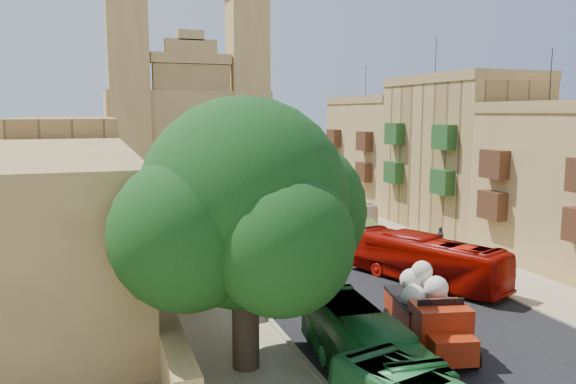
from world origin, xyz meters
TOP-DOWN VIEW (x-y plane):
  - ground at (0.00, 0.00)m, footprint 260.00×260.00m
  - road_surface at (0.00, 30.00)m, footprint 14.00×140.00m
  - sidewalk_east at (9.50, 30.00)m, footprint 5.00×140.00m
  - sidewalk_west at (-9.50, 30.00)m, footprint 5.00×140.00m
  - kerb_east at (7.00, 30.00)m, footprint 0.25×140.00m
  - kerb_west at (-7.00, 30.00)m, footprint 0.25×140.00m
  - townhouse_c at (15.95, 25.00)m, footprint 9.00×14.00m
  - townhouse_d at (15.95, 39.00)m, footprint 9.00×14.00m
  - west_wall at (-12.50, 20.00)m, footprint 1.00×40.00m
  - west_building_low at (-18.00, 18.00)m, footprint 10.00×28.00m
  - west_building_mid at (-18.00, 44.00)m, footprint 10.00×22.00m
  - church at (-0.00, 78.61)m, footprint 28.00×22.50m
  - ficus_tree at (-9.40, 4.01)m, footprint 11.23×10.34m
  - street_tree_a at (-10.00, 12.00)m, footprint 3.67×3.67m
  - street_tree_b at (-10.00, 24.00)m, footprint 3.30×3.30m
  - street_tree_c at (-10.00, 36.00)m, footprint 3.25×3.25m
  - street_tree_d at (-10.00, 48.00)m, footprint 3.40×3.40m
  - red_truck at (-1.16, 3.36)m, footprint 3.74×6.70m
  - olive_pickup at (4.00, 20.18)m, footprint 3.88×5.61m
  - bus_green_north at (-5.48, 1.00)m, footprint 3.07×10.14m
  - bus_red_east at (4.00, 11.64)m, footprint 6.36×10.86m
  - bus_cream_east at (6.48, 30.66)m, footprint 5.06×8.95m
  - car_blue_a at (-2.62, 18.50)m, footprint 2.80×4.09m
  - car_white_a at (-4.81, 33.69)m, footprint 1.45×3.85m
  - car_cream at (5.00, 22.38)m, footprint 2.54×4.29m
  - car_dkblue at (-2.61, 39.78)m, footprint 2.69×4.57m
  - car_white_b at (3.83, 43.96)m, footprint 1.44×3.50m
  - car_blue_b at (-4.10, 54.56)m, footprint 2.54×4.62m
  - pedestrian_a at (7.50, 10.44)m, footprint 0.78×0.64m
  - pedestrian_c at (10.02, 18.82)m, footprint 0.48×1.05m

SIDE VIEW (x-z plane):
  - ground at x=0.00m, z-range 0.00..0.00m
  - road_surface at x=0.00m, z-range 0.00..0.01m
  - sidewalk_east at x=9.50m, z-range 0.00..0.01m
  - sidewalk_west at x=-9.50m, z-range 0.00..0.01m
  - kerb_east at x=7.00m, z-range 0.00..0.12m
  - kerb_west at x=-7.00m, z-range 0.00..0.12m
  - car_cream at x=5.00m, z-range 0.00..1.12m
  - car_white_b at x=3.83m, z-range 0.00..1.19m
  - car_dkblue at x=-2.61m, z-range 0.00..1.24m
  - car_white_a at x=-4.81m, z-range 0.00..1.25m
  - car_blue_a at x=-2.62m, z-range 0.00..1.29m
  - car_blue_b at x=-4.10m, z-range 0.00..1.44m
  - pedestrian_c at x=10.02m, z-range 0.00..1.76m
  - west_wall at x=-12.50m, z-range 0.00..1.80m
  - pedestrian_a at x=7.50m, z-range 0.00..1.84m
  - olive_pickup at x=4.00m, z-range -0.02..2.10m
  - bus_cream_east at x=6.48m, z-range 0.00..2.45m
  - bus_green_north at x=-5.48m, z-range 0.00..2.78m
  - bus_red_east at x=4.00m, z-range 0.00..2.98m
  - red_truck at x=-1.16m, z-range -0.22..3.49m
  - street_tree_c at x=-10.00m, z-range 0.85..5.85m
  - street_tree_b at x=-10.00m, z-range 0.86..5.94m
  - street_tree_d at x=-10.00m, z-range 0.89..6.11m
  - street_tree_a at x=-10.00m, z-range 0.96..6.60m
  - west_building_low at x=-18.00m, z-range 0.00..8.40m
  - west_building_mid at x=-18.00m, z-range 0.00..10.00m
  - townhouse_d at x=15.95m, z-range -1.79..14.11m
  - ficus_tree at x=-9.40m, z-range 1.02..12.26m
  - townhouse_c at x=15.95m, z-range -1.79..15.61m
  - church at x=0.00m, z-range -8.63..27.67m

